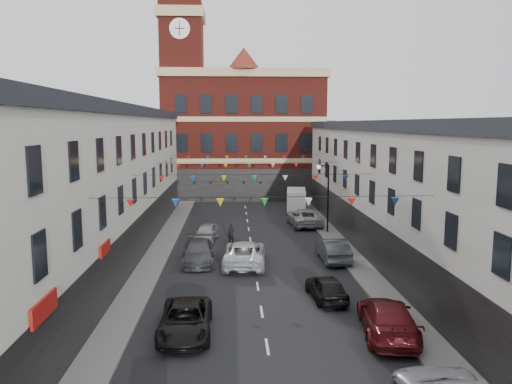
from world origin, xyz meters
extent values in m
plane|color=black|center=(0.00, 0.00, 0.00)|extent=(160.00, 160.00, 0.00)
cube|color=#605E5B|center=(-6.90, 2.00, 0.07)|extent=(1.80, 64.00, 0.15)
cube|color=#605E5B|center=(6.90, 2.00, 0.07)|extent=(1.80, 64.00, 0.15)
cube|color=silver|center=(-11.80, 1.00, 5.00)|extent=(8.00, 56.00, 10.00)
cube|color=black|center=(-11.80, 1.00, 10.35)|extent=(8.40, 56.00, 0.70)
cube|color=black|center=(-7.75, 1.00, 1.60)|extent=(0.12, 56.00, 3.20)
cube|color=silver|center=(11.80, 1.00, 4.50)|extent=(8.00, 56.00, 9.00)
cube|color=black|center=(11.80, 1.00, 9.35)|extent=(8.40, 56.00, 0.70)
cube|color=black|center=(7.75, 1.00, 1.60)|extent=(0.12, 56.00, 3.20)
cube|color=maroon|center=(0.00, 38.00, 7.50)|extent=(20.00, 12.00, 15.00)
cube|color=tan|center=(0.00, 38.00, 15.50)|extent=(20.60, 12.60, 1.00)
cone|color=maroon|center=(0.00, 33.00, 17.20)|extent=(4.00, 4.00, 2.60)
cube|color=maroon|center=(-7.50, 35.00, 12.00)|extent=(5.00, 5.00, 24.00)
cube|color=tan|center=(-7.50, 35.00, 22.50)|extent=(5.60, 5.60, 1.20)
cylinder|color=white|center=(-7.50, 32.45, 20.50)|extent=(2.40, 0.12, 2.40)
cube|color=#325025|center=(-4.00, 62.00, 5.00)|extent=(40.00, 14.00, 10.00)
cylinder|color=black|center=(6.80, 14.00, 3.00)|extent=(0.14, 0.14, 6.00)
cylinder|color=black|center=(6.40, 14.00, 5.90)|extent=(0.90, 0.10, 0.10)
sphere|color=beige|center=(5.95, 14.00, 5.80)|extent=(0.36, 0.36, 0.36)
imported|color=black|center=(-3.60, -6.59, 0.69)|extent=(2.37, 5.03, 1.39)
imported|color=#3F4147|center=(-3.79, 5.19, 0.75)|extent=(2.22, 5.19, 1.49)
imported|color=gray|center=(-3.60, 11.66, 0.69)|extent=(2.17, 4.24, 1.38)
imported|color=#4F0F14|center=(5.50, -7.04, 0.81)|extent=(3.01, 5.83, 1.62)
imported|color=black|center=(3.60, -2.40, 0.68)|extent=(2.00, 4.14, 1.36)
imported|color=#414447|center=(5.50, 5.26, 0.79)|extent=(1.76, 4.85, 1.59)
imported|color=#A7AAAC|center=(5.20, 17.34, 0.80)|extent=(3.05, 5.92, 1.60)
imported|color=silver|center=(-0.67, 4.52, 0.82)|extent=(3.06, 6.03, 1.63)
cube|color=white|center=(5.55, 25.67, 1.14)|extent=(2.60, 5.36, 2.28)
imported|color=black|center=(-1.58, 10.85, 0.77)|extent=(0.65, 0.54, 1.54)
camera|label=1|loc=(-1.44, -28.20, 9.49)|focal=35.00mm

